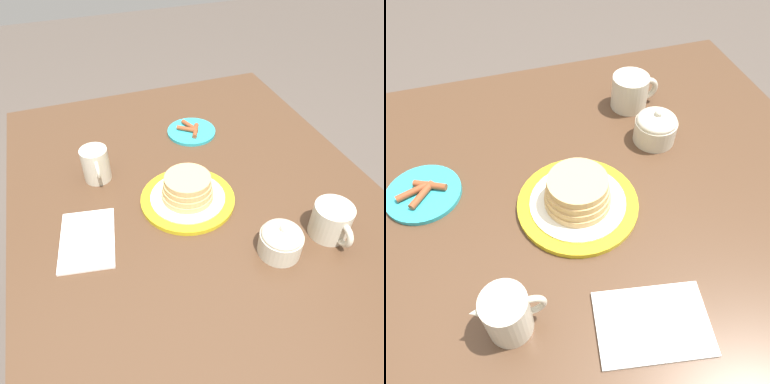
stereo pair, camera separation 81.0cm
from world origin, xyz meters
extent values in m
plane|color=#51473F|center=(0.00, 0.00, 0.00)|extent=(8.00, 8.00, 0.00)
cube|color=#4C3321|center=(0.00, 0.00, 0.71)|extent=(1.19, 0.93, 0.03)
cube|color=#4C3321|center=(0.54, 0.41, 0.35)|extent=(0.07, 0.07, 0.70)
cylinder|color=gold|center=(0.02, -0.03, 0.73)|extent=(0.24, 0.24, 0.01)
cylinder|color=white|center=(0.02, -0.03, 0.74)|extent=(0.19, 0.19, 0.00)
cylinder|color=tan|center=(0.02, -0.03, 0.75)|extent=(0.13, 0.13, 0.02)
cylinder|color=tan|center=(0.02, -0.03, 0.77)|extent=(0.12, 0.12, 0.02)
cylinder|color=tan|center=(0.02, -0.03, 0.78)|extent=(0.12, 0.12, 0.02)
cylinder|color=tan|center=(0.02, -0.03, 0.80)|extent=(0.11, 0.11, 0.02)
cylinder|color=#2DADBC|center=(-0.27, 0.08, 0.73)|extent=(0.15, 0.15, 0.01)
cylinder|color=brown|center=(-0.28, 0.08, 0.74)|extent=(0.07, 0.04, 0.01)
cylinder|color=brown|center=(-0.25, 0.09, 0.74)|extent=(0.07, 0.04, 0.01)
cylinder|color=brown|center=(-0.27, 0.07, 0.74)|extent=(0.05, 0.06, 0.01)
cylinder|color=beige|center=(0.24, 0.24, 0.77)|extent=(0.09, 0.09, 0.08)
torus|color=beige|center=(0.28, 0.24, 0.77)|extent=(0.06, 0.01, 0.06)
cylinder|color=brown|center=(0.24, 0.24, 0.80)|extent=(0.08, 0.08, 0.00)
cylinder|color=beige|center=(-0.14, -0.23, 0.77)|extent=(0.07, 0.07, 0.09)
cone|color=beige|center=(-0.18, -0.23, 0.81)|extent=(0.04, 0.03, 0.04)
torus|color=beige|center=(-0.11, -0.23, 0.78)|extent=(0.05, 0.01, 0.05)
cylinder|color=beige|center=(0.25, 0.10, 0.75)|extent=(0.09, 0.09, 0.05)
ellipsoid|color=beige|center=(0.25, 0.10, 0.78)|extent=(0.09, 0.09, 0.03)
sphere|color=beige|center=(0.25, 0.10, 0.80)|extent=(0.02, 0.02, 0.02)
cube|color=white|center=(0.07, -0.29, 0.73)|extent=(0.20, 0.15, 0.01)
camera|label=1|loc=(0.68, -0.26, 1.38)|focal=35.00mm
camera|label=2|loc=(-0.10, -0.46, 1.32)|focal=35.00mm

